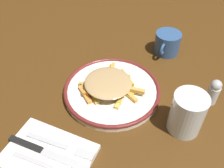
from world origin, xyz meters
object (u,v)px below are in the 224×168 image
(napkin, at_px, (48,155))
(knife, at_px, (41,150))
(coffee_mug, at_px, (167,43))
(fries_heap, at_px, (109,84))
(salt_shaker, at_px, (214,92))
(fork, at_px, (60,145))
(spoon, at_px, (53,168))
(plate, at_px, (112,90))
(water_glass, at_px, (187,113))

(napkin, distance_m, knife, 0.02)
(knife, xyz_separation_m, coffee_mug, (-0.52, 0.12, 0.02))
(napkin, distance_m, coffee_mug, 0.53)
(fries_heap, xyz_separation_m, salt_shaker, (-0.11, 0.27, 0.00))
(fork, bearing_deg, spoon, 23.01)
(spoon, bearing_deg, coffee_mug, 172.72)
(coffee_mug, bearing_deg, plate, -15.07)
(fries_heap, bearing_deg, knife, -9.82)
(napkin, xyz_separation_m, coffee_mug, (-0.52, 0.10, 0.03))
(fork, distance_m, salt_shaker, 0.43)
(spoon, bearing_deg, napkin, -123.90)
(plate, bearing_deg, knife, -11.37)
(fork, height_order, salt_shaker, salt_shaker)
(spoon, bearing_deg, plate, -179.48)
(fork, relative_size, salt_shaker, 2.22)
(fries_heap, xyz_separation_m, spoon, (0.27, 0.01, -0.02))
(plate, relative_size, knife, 1.33)
(fries_heap, height_order, knife, fries_heap)
(water_glass, bearing_deg, spoon, -40.37)
(salt_shaker, bearing_deg, fries_heap, -68.16)
(napkin, relative_size, fork, 1.14)
(fork, bearing_deg, napkin, -22.12)
(plate, distance_m, knife, 0.26)
(knife, height_order, spoon, spoon)
(coffee_mug, distance_m, salt_shaker, 0.25)
(fries_heap, distance_m, fork, 0.22)
(spoon, bearing_deg, fries_heap, -177.78)
(spoon, bearing_deg, water_glass, 139.63)
(water_glass, height_order, salt_shaker, water_glass)
(napkin, height_order, fork, fork)
(fries_heap, distance_m, spoon, 0.27)
(plate, relative_size, fork, 1.58)
(plate, bearing_deg, napkin, -7.29)
(plate, xyz_separation_m, salt_shaker, (-0.10, 0.26, 0.03))
(napkin, bearing_deg, fork, 157.88)
(fries_heap, xyz_separation_m, knife, (0.25, -0.04, -0.02))
(knife, xyz_separation_m, water_glass, (-0.23, 0.27, 0.04))
(fries_heap, relative_size, spoon, 1.23)
(fries_heap, relative_size, fork, 1.07)
(fries_heap, distance_m, salt_shaker, 0.29)
(spoon, relative_size, coffee_mug, 1.38)
(napkin, distance_m, spoon, 0.04)
(knife, bearing_deg, spoon, 68.27)
(knife, bearing_deg, plate, 168.63)
(knife, bearing_deg, fork, 135.73)
(fork, height_order, water_glass, water_glass)
(napkin, distance_m, fork, 0.03)
(napkin, relative_size, spoon, 1.32)
(water_glass, height_order, coffee_mug, water_glass)
(fork, bearing_deg, knife, -44.27)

